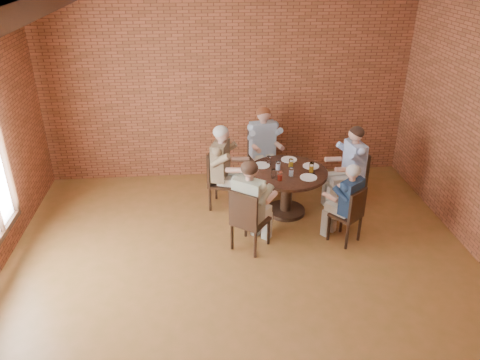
{
  "coord_description": "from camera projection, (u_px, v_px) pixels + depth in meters",
  "views": [
    {
      "loc": [
        -0.51,
        -4.57,
        3.92
      ],
      "look_at": [
        -0.0,
        1.0,
        1.1
      ],
      "focal_mm": 35.0,
      "sensor_mm": 36.0,
      "label": 1
    }
  ],
  "objects": [
    {
      "name": "diner_e",
      "position": [
        347.0,
        204.0,
        6.67
      ],
      "size": [
        0.72,
        0.74,
        1.23
      ],
      "primitive_type": null,
      "rotation": [
        0.0,
        0.0,
        3.82
      ],
      "color": "#192B48",
      "rests_on": "floor"
    },
    {
      "name": "dining_table",
      "position": [
        287.0,
        183.0,
        7.42
      ],
      "size": [
        1.26,
        1.26,
        0.75
      ],
      "color": "black",
      "rests_on": "floor"
    },
    {
      "name": "diner_d",
      "position": [
        251.0,
        205.0,
        6.49
      ],
      "size": [
        0.84,
        0.87,
        1.37
      ],
      "primitive_type": null,
      "rotation": [
        0.0,
        0.0,
        2.5
      ],
      "color": "tan",
      "rests_on": "floor"
    },
    {
      "name": "glass_h",
      "position": [
        311.0,
        168.0,
        7.27
      ],
      "size": [
        0.07,
        0.07,
        0.14
      ],
      "primitive_type": "cylinder",
      "color": "white",
      "rests_on": "dining_table"
    },
    {
      "name": "diner_b",
      "position": [
        264.0,
        147.0,
        8.32
      ],
      "size": [
        0.71,
        0.81,
        1.42
      ],
      "primitive_type": null,
      "rotation": [
        0.0,
        0.0,
        0.2
      ],
      "color": "#95A7BE",
      "rests_on": "floor"
    },
    {
      "name": "chair_e",
      "position": [
        350.0,
        214.0,
        6.68
      ],
      "size": [
        0.53,
        0.53,
        0.88
      ],
      "rotation": [
        0.0,
        0.0,
        3.82
      ],
      "color": "black",
      "rests_on": "floor"
    },
    {
      "name": "floor",
      "position": [
        247.0,
        294.0,
        5.87
      ],
      "size": [
        7.0,
        7.0,
        0.0
      ],
      "primitive_type": "plane",
      "color": "brown",
      "rests_on": "ground"
    },
    {
      "name": "plate_d",
      "position": [
        308.0,
        177.0,
        7.11
      ],
      "size": [
        0.26,
        0.26,
        0.01
      ],
      "primitive_type": "cylinder",
      "color": "white",
      "rests_on": "dining_table"
    },
    {
      "name": "glass_g",
      "position": [
        291.0,
        172.0,
        7.14
      ],
      "size": [
        0.07,
        0.07,
        0.14
      ],
      "primitive_type": "cylinder",
      "color": "white",
      "rests_on": "dining_table"
    },
    {
      "name": "glass_b",
      "position": [
        291.0,
        163.0,
        7.42
      ],
      "size": [
        0.07,
        0.07,
        0.14
      ],
      "primitive_type": "cylinder",
      "color": "white",
      "rests_on": "dining_table"
    },
    {
      "name": "chair_d",
      "position": [
        247.0,
        219.0,
        6.5
      ],
      "size": [
        0.62,
        0.62,
        0.96
      ],
      "rotation": [
        0.0,
        0.0,
        2.5
      ],
      "color": "black",
      "rests_on": "floor"
    },
    {
      "name": "glass_a",
      "position": [
        312.0,
        166.0,
        7.31
      ],
      "size": [
        0.07,
        0.07,
        0.14
      ],
      "primitive_type": "cylinder",
      "color": "white",
      "rests_on": "dining_table"
    },
    {
      "name": "chair_b",
      "position": [
        262.0,
        154.0,
        8.48
      ],
      "size": [
        0.55,
        0.55,
        0.98
      ],
      "rotation": [
        0.0,
        0.0,
        0.2
      ],
      "color": "black",
      "rests_on": "floor"
    },
    {
      "name": "glass_f",
      "position": [
        280.0,
        176.0,
        7.0
      ],
      "size": [
        0.07,
        0.07,
        0.14
      ],
      "primitive_type": "cylinder",
      "color": "white",
      "rests_on": "dining_table"
    },
    {
      "name": "wall_back",
      "position": [
        227.0,
        86.0,
        8.22
      ],
      "size": [
        7.0,
        0.0,
        7.0
      ],
      "primitive_type": "plane",
      "rotation": [
        1.57,
        0.0,
        0.0
      ],
      "color": "brown",
      "rests_on": "ground"
    },
    {
      "name": "diner_a",
      "position": [
        350.0,
        167.0,
        7.58
      ],
      "size": [
        0.76,
        0.65,
        1.38
      ],
      "primitive_type": null,
      "rotation": [
        0.0,
        0.0,
        -1.42
      ],
      "color": "#3D599F",
      "rests_on": "floor"
    },
    {
      "name": "chair_a",
      "position": [
        354.0,
        176.0,
        7.67
      ],
      "size": [
        0.51,
        0.51,
        0.96
      ],
      "rotation": [
        0.0,
        0.0,
        -1.42
      ],
      "color": "black",
      "rests_on": "floor"
    },
    {
      "name": "diner_c",
      "position": [
        224.0,
        168.0,
        7.54
      ],
      "size": [
        0.84,
        0.76,
        1.41
      ],
      "primitive_type": null,
      "rotation": [
        0.0,
        0.0,
        1.27
      ],
      "color": "brown",
      "rests_on": "floor"
    },
    {
      "name": "glass_e",
      "position": [
        273.0,
        174.0,
        7.08
      ],
      "size": [
        0.07,
        0.07,
        0.14
      ],
      "primitive_type": "cylinder",
      "color": "white",
      "rests_on": "dining_table"
    },
    {
      "name": "chair_c",
      "position": [
        219.0,
        177.0,
        7.64
      ],
      "size": [
        0.58,
        0.58,
        0.98
      ],
      "rotation": [
        0.0,
        0.0,
        1.27
      ],
      "color": "black",
      "rests_on": "floor"
    },
    {
      "name": "glass_c",
      "position": [
        269.0,
        160.0,
        7.51
      ],
      "size": [
        0.07,
        0.07,
        0.14
      ],
      "primitive_type": "cylinder",
      "color": "white",
      "rests_on": "dining_table"
    },
    {
      "name": "ceiling",
      "position": [
        250.0,
        7.0,
        4.34
      ],
      "size": [
        7.0,
        7.0,
        0.0
      ],
      "primitive_type": "plane",
      "rotation": [
        3.14,
        0.0,
        0.0
      ],
      "color": "white",
      "rests_on": "wall_back"
    },
    {
      "name": "plate_b",
      "position": [
        289.0,
        159.0,
        7.7
      ],
      "size": [
        0.26,
        0.26,
        0.01
      ],
      "primitive_type": "cylinder",
      "color": "white",
      "rests_on": "dining_table"
    },
    {
      "name": "plate_a",
      "position": [
        311.0,
        166.0,
        7.47
      ],
      "size": [
        0.26,
        0.26,
        0.01
      ],
      "primitive_type": "cylinder",
      "color": "white",
      "rests_on": "dining_table"
    },
    {
      "name": "smartphone",
      "position": [
        313.0,
        175.0,
        7.19
      ],
      "size": [
        0.07,
        0.13,
        0.01
      ],
      "primitive_type": "cube",
      "rotation": [
        0.0,
        0.0,
        0.04
      ],
      "color": "black",
      "rests_on": "dining_table"
    },
    {
      "name": "glass_d",
      "position": [
        278.0,
        166.0,
        7.34
      ],
      "size": [
        0.07,
        0.07,
        0.14
      ],
      "primitive_type": "cylinder",
      "color": "white",
      "rests_on": "dining_table"
    },
    {
      "name": "plate_c",
      "position": [
        262.0,
        165.0,
        7.5
      ],
      "size": [
        0.26,
        0.26,
        0.01
      ],
      "primitive_type": "cylinder",
      "color": "white",
      "rests_on": "dining_table"
    }
  ]
}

